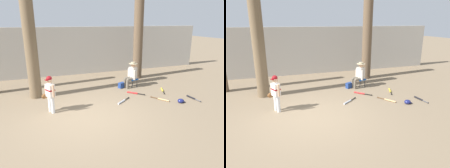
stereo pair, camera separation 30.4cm
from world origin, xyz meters
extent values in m
plane|color=#7F6B51|center=(0.00, 0.00, 0.00)|extent=(60.00, 60.00, 0.00)
cube|color=#ADA89E|center=(0.00, 6.04, 1.36)|extent=(18.00, 0.36, 2.73)
cylinder|color=brown|center=(-1.51, 2.66, 2.94)|extent=(0.48, 0.48, 5.88)
cone|color=brown|center=(-1.51, 2.66, 0.00)|extent=(0.81, 0.81, 0.29)
cylinder|color=brown|center=(3.83, 3.98, 2.15)|extent=(0.50, 0.50, 4.30)
cone|color=brown|center=(3.83, 3.98, 0.00)|extent=(0.71, 0.71, 0.30)
cylinder|color=white|center=(-0.99, 0.80, 0.29)|extent=(0.12, 0.12, 0.58)
cylinder|color=white|center=(-1.07, 0.96, 0.29)|extent=(0.12, 0.12, 0.58)
cube|color=white|center=(-1.03, 0.88, 0.80)|extent=(0.31, 0.36, 0.44)
cube|color=maroon|center=(-1.03, 0.88, 0.82)|extent=(0.32, 0.37, 0.05)
sphere|color=tan|center=(-1.03, 0.88, 1.15)|extent=(0.20, 0.20, 0.20)
sphere|color=maroon|center=(-1.03, 0.88, 1.21)|extent=(0.19, 0.19, 0.19)
cube|color=maroon|center=(-1.11, 0.84, 1.19)|extent=(0.15, 0.17, 0.02)
cylinder|color=tan|center=(-0.94, 0.66, 0.84)|extent=(0.11, 0.11, 0.42)
cylinder|color=tan|center=(-1.16, 1.05, 0.72)|extent=(0.11, 0.11, 0.40)
ellipsoid|color=brown|center=(-1.23, 1.04, 0.56)|extent=(0.25, 0.21, 0.18)
cube|color=#194C9E|center=(2.89, 2.57, 0.38)|extent=(0.49, 0.49, 0.06)
cylinder|color=#333338|center=(2.78, 2.39, 0.19)|extent=(0.02, 0.02, 0.38)
cylinder|color=#333338|center=(2.71, 2.68, 0.19)|extent=(0.02, 0.02, 0.38)
cylinder|color=#333338|center=(3.07, 2.46, 0.19)|extent=(0.02, 0.02, 0.38)
cylinder|color=#333338|center=(3.00, 2.75, 0.19)|extent=(0.02, 0.02, 0.38)
cylinder|color=#6B6051|center=(2.52, 2.38, 0.21)|extent=(0.13, 0.13, 0.43)
cylinder|color=#6B6051|center=(2.47, 2.57, 0.21)|extent=(0.13, 0.13, 0.43)
cylinder|color=#6B6051|center=(2.72, 2.43, 0.43)|extent=(0.42, 0.24, 0.15)
cylinder|color=#6B6051|center=(2.67, 2.62, 0.43)|extent=(0.42, 0.24, 0.15)
cube|color=beige|center=(2.89, 2.57, 0.69)|extent=(0.32, 0.41, 0.52)
cylinder|color=beige|center=(2.86, 2.34, 0.63)|extent=(0.11, 0.11, 0.46)
cylinder|color=beige|center=(2.76, 2.76, 0.63)|extent=(0.11, 0.11, 0.46)
sphere|color=tan|center=(2.89, 2.57, 1.09)|extent=(0.22, 0.22, 0.22)
cylinder|color=tan|center=(2.89, 2.57, 1.12)|extent=(0.40, 0.40, 0.02)
cylinder|color=tan|center=(2.89, 2.57, 1.16)|extent=(0.20, 0.20, 0.09)
cube|color=navy|center=(2.33, 2.57, 0.13)|extent=(0.38, 0.29, 0.26)
cylinder|color=black|center=(4.46, 0.31, 0.03)|extent=(0.10, 0.45, 0.07)
cylinder|color=#4C4C51|center=(4.49, -0.06, 0.03)|extent=(0.05, 0.30, 0.03)
cylinder|color=#4C4C51|center=(4.50, -0.20, 0.03)|extent=(0.06, 0.02, 0.06)
cylinder|color=red|center=(2.45, 1.66, 0.03)|extent=(0.38, 0.40, 0.07)
cylinder|color=black|center=(2.72, 1.37, 0.03)|extent=(0.25, 0.26, 0.03)
cylinder|color=black|center=(2.84, 1.26, 0.03)|extent=(0.05, 0.05, 0.06)
cylinder|color=tan|center=(3.24, 0.47, 0.03)|extent=(0.31, 0.44, 0.07)
cylinder|color=brown|center=(3.03, 0.81, 0.03)|extent=(0.20, 0.29, 0.03)
cylinder|color=brown|center=(2.95, 0.94, 0.03)|extent=(0.06, 0.04, 0.06)
cylinder|color=yellow|center=(3.91, 1.57, 0.03)|extent=(0.24, 0.45, 0.07)
cylinder|color=black|center=(3.75, 1.21, 0.03)|extent=(0.15, 0.30, 0.03)
cylinder|color=black|center=(3.69, 1.07, 0.03)|extent=(0.06, 0.04, 0.06)
cylinder|color=#B7BCC6|center=(1.58, 0.83, 0.03)|extent=(0.43, 0.35, 0.07)
cylinder|color=black|center=(1.91, 1.08, 0.03)|extent=(0.28, 0.22, 0.03)
cylinder|color=black|center=(2.04, 1.18, 0.03)|extent=(0.05, 0.06, 0.06)
ellipsoid|color=navy|center=(3.74, 0.03, 0.07)|extent=(0.25, 0.23, 0.17)
cube|color=navy|center=(3.86, 0.03, 0.03)|extent=(0.10, 0.13, 0.02)
camera|label=1|loc=(-1.39, -6.12, 3.07)|focal=33.49mm
camera|label=2|loc=(-1.11, -6.22, 3.07)|focal=33.49mm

